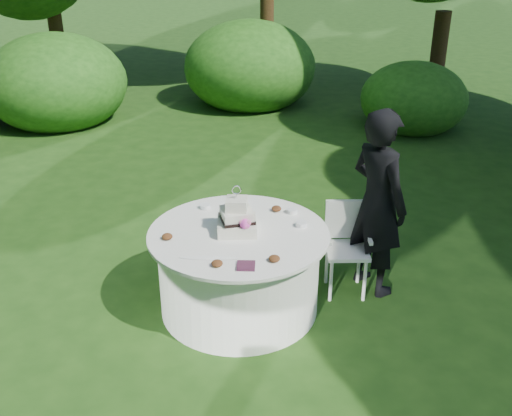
# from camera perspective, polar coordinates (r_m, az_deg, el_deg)

# --- Properties ---
(ground) EXTENTS (80.00, 80.00, 0.00)m
(ground) POSITION_cam_1_polar(r_m,az_deg,el_deg) (5.52, -1.58, -9.40)
(ground) COLOR #18380F
(ground) RESTS_ON ground
(napkins) EXTENTS (0.14, 0.14, 0.02)m
(napkins) POSITION_cam_1_polar(r_m,az_deg,el_deg) (4.61, -0.96, -5.52)
(napkins) COLOR #4C2037
(napkins) RESTS_ON table
(feather_plume) EXTENTS (0.48, 0.07, 0.01)m
(feather_plume) POSITION_cam_1_polar(r_m,az_deg,el_deg) (4.74, -4.53, -4.75)
(feather_plume) COLOR white
(feather_plume) RESTS_ON table
(guest) EXTENTS (0.71, 0.77, 1.76)m
(guest) POSITION_cam_1_polar(r_m,az_deg,el_deg) (5.50, 11.53, 0.50)
(guest) COLOR black
(guest) RESTS_ON ground
(table) EXTENTS (1.56, 1.56, 0.77)m
(table) POSITION_cam_1_polar(r_m,az_deg,el_deg) (5.31, -1.63, -5.96)
(table) COLOR silver
(table) RESTS_ON ground
(cake) EXTENTS (0.35, 0.35, 0.43)m
(cake) POSITION_cam_1_polar(r_m,az_deg,el_deg) (5.08, -1.81, -1.09)
(cake) COLOR silver
(cake) RESTS_ON table
(chair) EXTENTS (0.41, 0.40, 0.87)m
(chair) POSITION_cam_1_polar(r_m,az_deg,el_deg) (5.59, 8.58, -3.02)
(chair) COLOR white
(chair) RESTS_ON ground
(votives) EXTENTS (0.98, 0.43, 0.04)m
(votives) POSITION_cam_1_polar(r_m,az_deg,el_deg) (5.39, 0.90, -0.53)
(votives) COLOR white
(votives) RESTS_ON table
(petal_cups) EXTENTS (1.00, 1.08, 0.05)m
(petal_cups) POSITION_cam_1_polar(r_m,az_deg,el_deg) (4.94, -2.06, -3.08)
(petal_cups) COLOR #562D16
(petal_cups) RESTS_ON table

